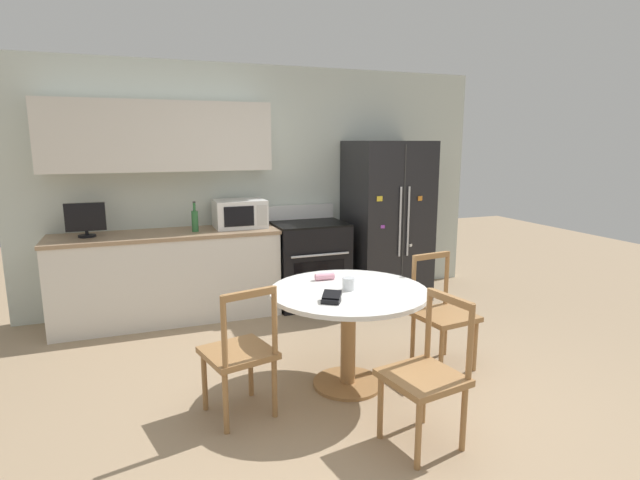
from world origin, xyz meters
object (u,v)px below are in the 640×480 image
oven_range (309,263)px  microwave (240,214)px  dining_chair_left (240,354)px  dining_chair_near (427,376)px  dining_chair_right (442,314)px  counter_bottle (195,220)px  candle_glass (349,285)px  wallet (332,298)px  refrigerator (387,221)px  countertop_tv (86,219)px

oven_range → microwave: 0.95m
dining_chair_left → dining_chair_near: bearing=-49.7°
dining_chair_left → dining_chair_right: size_ratio=1.00×
oven_range → counter_bottle: (-1.22, -0.02, 0.55)m
oven_range → candle_glass: (-0.38, -1.93, 0.31)m
dining_chair_right → candle_glass: (-0.84, -0.05, 0.35)m
microwave → candle_glass: (0.36, -2.01, -0.27)m
oven_range → wallet: (-0.60, -2.15, 0.30)m
dining_chair_left → candle_glass: 0.90m
refrigerator → dining_chair_right: bearing=-104.3°
counter_bottle → dining_chair_left: bearing=-89.7°
wallet → counter_bottle: bearing=106.2°
counter_bottle → candle_glass: size_ratio=3.33×
dining_chair_near → dining_chair_right: size_ratio=1.00×
counter_bottle → dining_chair_right: 2.58m
dining_chair_right → oven_range: bearing=-83.2°
refrigerator → dining_chair_near: size_ratio=1.99×
dining_chair_near → dining_chair_right: (0.71, 0.87, 0.00)m
refrigerator → countertop_tv: size_ratio=5.07×
dining_chair_near → dining_chair_right: bearing=-48.3°
counter_bottle → wallet: size_ratio=1.77×
oven_range → dining_chair_near: size_ratio=1.20×
dining_chair_right → wallet: dining_chair_right is taller
dining_chair_right → countertop_tv: bearing=-42.7°
countertop_tv → wallet: countertop_tv is taller
wallet → candle_glass: bearing=44.3°
candle_glass → wallet: candle_glass is taller
oven_range → dining_chair_right: bearing=-76.3°
dining_chair_left → wallet: 0.70m
dining_chair_left → dining_chair_right: 1.68m
countertop_tv → dining_chair_right: 3.37m
refrigerator → dining_chair_near: 2.98m
microwave → dining_chair_right: microwave is taller
countertop_tv → dining_chair_left: 2.42m
countertop_tv → candle_glass: bearing=-47.2°
oven_range → dining_chair_right: 1.94m
countertop_tv → dining_chair_near: (1.98, -2.81, -0.64)m
dining_chair_left → dining_chair_near: (0.96, -0.70, 0.00)m
dining_chair_right → candle_glass: size_ratio=9.89×
dining_chair_near → candle_glass: dining_chair_near is taller
dining_chair_left → wallet: dining_chair_left is taller
countertop_tv → dining_chair_left: size_ratio=0.39×
microwave → candle_glass: bearing=-79.8°
counter_bottle → candle_glass: counter_bottle is taller
oven_range → countertop_tv: size_ratio=3.04×
microwave → dining_chair_left: (-0.46, -2.14, -0.61)m
oven_range → dining_chair_near: 2.77m
refrigerator → wallet: refrigerator is taller
wallet → dining_chair_right: bearing=13.9°
refrigerator → dining_chair_right: (-0.46, -1.82, -0.46)m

